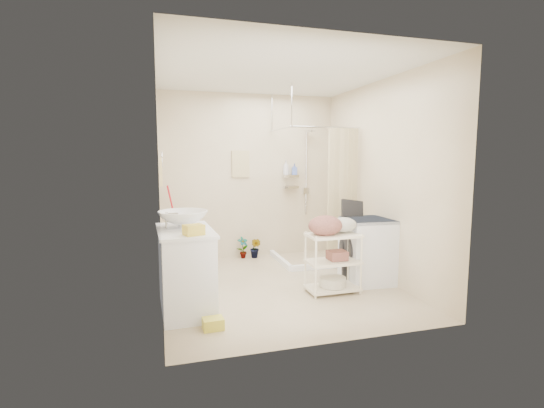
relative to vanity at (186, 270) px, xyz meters
The scene contains 23 objects.
floor 1.32m from the vanity, 22.09° to the left, with size 3.20×3.20×0.00m, color beige.
ceiling 2.50m from the vanity, 22.09° to the left, with size 2.80×3.20×0.04m, color silver.
wall_back 2.53m from the vanity, 60.74° to the left, with size 2.80×0.04×2.60m, color beige.
wall_front 1.84m from the vanity, 44.23° to the right, with size 2.80×0.04×2.60m, color beige.
wall_left 1.02m from the vanity, 117.02° to the left, with size 0.04×3.20×2.60m, color beige.
wall_right 2.74m from the vanity, 10.42° to the left, with size 0.04×3.20×2.60m, color beige.
vanity is the anchor object (origin of this frame).
sink 0.53m from the vanity, 95.41° to the left, with size 0.52×0.52×0.18m, color silver.
counter_basket 0.59m from the vanity, 79.65° to the right, with size 0.18×0.14×0.10m, color gold.
floor_basket 0.70m from the vanity, 70.11° to the right, with size 0.28×0.21×0.15m, color #EBE445.
toilet 1.10m from the vanity, 83.74° to the left, with size 0.39×0.68×0.70m, color white.
mop 1.93m from the vanity, 91.66° to the left, with size 0.11×0.11×1.19m, color red, non-canonical shape.
potted_plant_a 2.19m from the vanity, 62.38° to the left, with size 0.18×0.12×0.35m, color #94532A.
potted_plant_b 2.26m from the vanity, 57.53° to the left, with size 0.18×0.14×0.32m, color brown.
hanging_towel 2.52m from the vanity, 63.78° to the left, with size 0.28×0.03×0.42m, color beige.
towel_ring 1.09m from the vanity, 129.10° to the left, with size 0.04×0.22×0.34m, color #FCE196, non-canonical shape.
tp_holder 0.63m from the vanity, 111.01° to the left, with size 0.08×0.12×0.14m, color white, non-canonical shape.
shower 2.60m from the vanity, 37.11° to the left, with size 1.10×1.10×2.10m, color white, non-canonical shape.
shampoo_bottle_a 2.83m from the vanity, 48.75° to the left, with size 0.09×0.09×0.23m, color silver.
shampoo_bottle_b 2.92m from the vanity, 46.49° to the left, with size 0.08×0.08×0.18m, color #4B62B8.
washing_machine 2.32m from the vanity, ahead, with size 0.57×0.59×0.83m, color silver.
laundry_rack 1.72m from the vanity, ahead, with size 0.62×0.36×0.85m, color white, non-canonical shape.
ironing_board 2.19m from the vanity, 11.00° to the left, with size 0.31×0.09×1.09m, color black, non-canonical shape.
Camera 1 is at (-1.40, -4.58, 1.60)m, focal length 26.00 mm.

